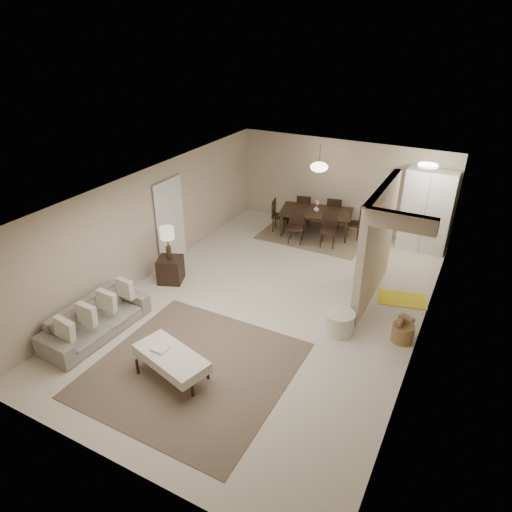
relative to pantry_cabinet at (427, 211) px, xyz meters
The scene contains 22 objects.
floor 4.88m from the pantry_cabinet, 119.52° to the right, with size 9.00×9.00×0.00m, color beige.
ceiling 4.98m from the pantry_cabinet, 119.52° to the right, with size 9.00×9.00×0.00m, color white.
back_wall 2.38m from the pantry_cabinet, behind, with size 6.00×6.00×0.00m, color tan.
left_wall 6.77m from the pantry_cabinet, 142.20° to the right, with size 9.00×9.00×0.00m, color tan.
right_wall 4.21m from the pantry_cabinet, 81.10° to the right, with size 9.00×9.00×0.00m, color tan.
partition 2.96m from the pantry_cabinet, 100.74° to the right, with size 0.15×2.50×2.50m, color tan.
doorway 6.40m from the pantry_cabinet, 146.29° to the right, with size 0.04×0.90×2.04m, color black.
pantry_cabinet is the anchor object (origin of this frame).
flush_light 1.70m from the pantry_cabinet, 93.01° to the right, with size 0.44×0.44×0.05m, color white.
living_rug 7.19m from the pantry_cabinet, 111.42° to the right, with size 3.20×3.20×0.01m, color brown.
sofa 8.21m from the pantry_cabinet, 125.92° to the right, with size 0.83×2.13×0.62m, color gray.
ottoman_bench 7.50m from the pantry_cabinet, 112.01° to the right, with size 1.45×0.94×0.48m.
side_table 6.51m from the pantry_cabinet, 137.32° to the right, with size 0.52×0.52×0.58m, color black.
table_lamp 6.46m from the pantry_cabinet, 137.32° to the right, with size 0.32×0.32×0.76m.
round_pouf 4.59m from the pantry_cabinet, 99.22° to the right, with size 0.57×0.57×0.44m, color beige.
wicker_basket 4.26m from the pantry_cabinet, 84.49° to the right, with size 0.41×0.41×0.34m, color brown.
dining_rug 2.99m from the pantry_cabinet, behind, with size 2.80×2.10×0.01m, color #7A674C.
dining_table 2.89m from the pantry_cabinet, behind, with size 1.92×1.07×0.68m, color black.
dining_chairs 2.86m from the pantry_cabinet, behind, with size 2.44×1.98×0.90m.
vase 2.82m from the pantry_cabinet, behind, with size 0.15×0.15×0.16m, color white.
yellow_mat 2.92m from the pantry_cabinet, 87.62° to the right, with size 1.00×0.61×0.01m, color yellow.
pendant_light 2.93m from the pantry_cabinet, behind, with size 0.46×0.46×0.71m.
Camera 1 is at (3.52, -7.32, 5.35)m, focal length 32.00 mm.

